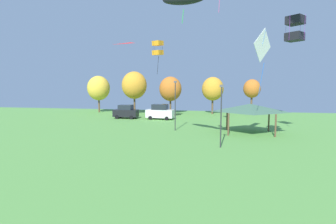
{
  "coord_description": "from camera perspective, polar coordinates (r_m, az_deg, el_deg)",
  "views": [
    {
      "loc": [
        3.44,
        1.27,
        5.96
      ],
      "look_at": [
        0.65,
        16.69,
        4.29
      ],
      "focal_mm": 28.0,
      "sensor_mm": 36.0,
      "label": 1
    }
  ],
  "objects": [
    {
      "name": "park_pavilion",
      "position": [
        33.14,
        17.42,
        0.82
      ],
      "size": [
        6.72,
        4.94,
        3.6
      ],
      "color": "brown",
      "rests_on": "ground"
    },
    {
      "name": "treeline_tree_3",
      "position": [
        52.77,
        9.71,
        4.98
      ],
      "size": [
        4.26,
        4.26,
        7.37
      ],
      "color": "brown",
      "rests_on": "ground"
    },
    {
      "name": "kite_flying_6",
      "position": [
        26.96,
        25.91,
        16.01
      ],
      "size": [
        1.85,
        1.84,
        2.18
      ],
      "color": "black"
    },
    {
      "name": "parked_car_second_from_left",
      "position": [
        44.37,
        -1.76,
        0.0
      ],
      "size": [
        4.79,
        2.32,
        2.58
      ],
      "rotation": [
        0.0,
        0.0,
        -0.1
      ],
      "color": "silver",
      "rests_on": "ground"
    },
    {
      "name": "kite_flying_2",
      "position": [
        29.53,
        19.86,
        13.18
      ],
      "size": [
        2.14,
        2.82,
        7.05
      ],
      "color": "white"
    },
    {
      "name": "treeline_tree_2",
      "position": [
        52.95,
        0.53,
        5.05
      ],
      "size": [
        4.48,
        4.48,
        7.47
      ],
      "color": "brown",
      "rests_on": "ground"
    },
    {
      "name": "treeline_tree_4",
      "position": [
        52.86,
        17.8,
        4.84
      ],
      "size": [
        3.23,
        3.23,
        6.89
      ],
      "color": "brown",
      "rests_on": "ground"
    },
    {
      "name": "light_post_1",
      "position": [
        24.85,
        11.49,
        -0.06
      ],
      "size": [
        0.36,
        0.2,
        5.91
      ],
      "color": "#2D2D33",
      "rests_on": "ground"
    },
    {
      "name": "light_post_0",
      "position": [
        33.47,
        1.58,
        2.02
      ],
      "size": [
        0.36,
        0.2,
        6.36
      ],
      "color": "#2D2D33",
      "rests_on": "ground"
    },
    {
      "name": "treeline_tree_0",
      "position": [
        57.29,
        -14.87,
        5.04
      ],
      "size": [
        4.68,
        4.68,
        7.69
      ],
      "color": "brown",
      "rests_on": "ground"
    },
    {
      "name": "kite_flying_7",
      "position": [
        38.32,
        -8.17,
        13.38
      ],
      "size": [
        3.07,
        2.43,
        0.49
      ],
      "color": "red"
    },
    {
      "name": "kite_flying_1",
      "position": [
        39.83,
        -2.23,
        13.75
      ],
      "size": [
        1.68,
        1.71,
        4.93
      ],
      "color": "orange"
    },
    {
      "name": "parked_car_leftmost",
      "position": [
        46.16,
        -9.16,
        0.06
      ],
      "size": [
        4.24,
        2.14,
        2.38
      ],
      "rotation": [
        0.0,
        0.0,
        -0.01
      ],
      "color": "black",
      "rests_on": "ground"
    },
    {
      "name": "treeline_tree_1",
      "position": [
        52.73,
        -7.35,
        5.78
      ],
      "size": [
        4.94,
        4.94,
        8.45
      ],
      "color": "brown",
      "rests_on": "ground"
    }
  ]
}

